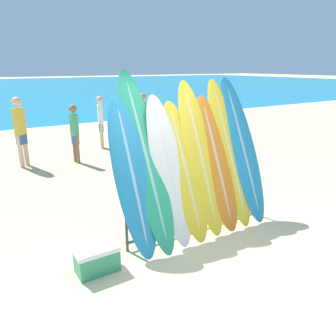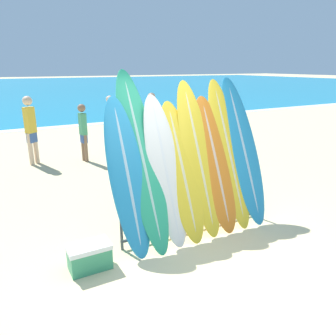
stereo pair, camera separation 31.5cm
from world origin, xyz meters
name	(u,v)px [view 1 (the left image)]	position (x,y,z in m)	size (l,w,h in m)	color
ground_plane	(202,255)	(0.00, 0.00, 0.00)	(160.00, 160.00, 0.00)	beige
surfboard_rack	(196,204)	(0.34, 0.62, 0.43)	(2.36, 0.04, 0.78)	#47474C
surfboard_slot_0	(132,177)	(-0.67, 0.70, 1.03)	(0.50, 0.98, 2.06)	teal
surfboard_slot_1	(146,159)	(-0.40, 0.82, 1.21)	(0.51, 1.33, 2.42)	#289E70
surfboard_slot_2	(169,170)	(-0.09, 0.71, 1.03)	(0.50, 0.96, 2.06)	silver
surfboard_slot_3	(185,170)	(0.18, 0.69, 0.98)	(0.52, 0.99, 1.96)	yellow
surfboard_slot_4	(200,157)	(0.50, 0.75, 1.12)	(0.51, 1.04, 2.24)	yellow
surfboard_slot_5	(217,163)	(0.78, 0.70, 1.00)	(0.55, 0.97, 2.00)	orange
surfboard_slot_6	(229,152)	(1.08, 0.76, 1.12)	(0.50, 1.06, 2.25)	yellow
surfboard_slot_7	(242,148)	(1.37, 0.76, 1.14)	(0.56, 1.13, 2.28)	teal
person_near_water	(20,129)	(-1.31, 5.63, 0.95)	(0.30, 0.28, 1.73)	beige
person_mid_beach	(101,120)	(1.06, 6.43, 0.86)	(0.21, 0.26, 1.58)	beige
person_far_left	(143,120)	(1.95, 5.35, 0.93)	(0.28, 0.23, 1.71)	#A87A5B
person_far_right	(75,132)	(-0.08, 5.28, 0.82)	(0.20, 0.25, 1.51)	#846047
cooler_box	(97,259)	(-1.33, 0.40, 0.17)	(0.52, 0.31, 0.33)	#389366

